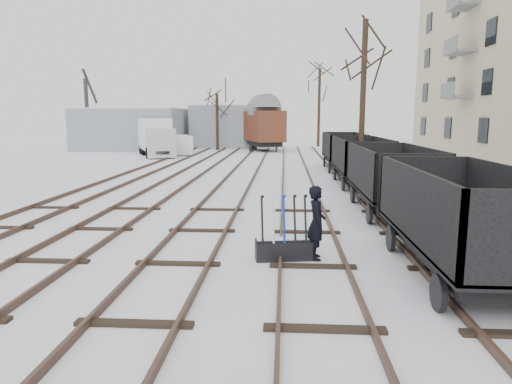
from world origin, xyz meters
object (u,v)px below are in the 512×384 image
at_px(lorry, 156,137).
at_px(crane, 89,129).
at_px(freight_wagon_a, 462,236).
at_px(worker, 317,223).
at_px(box_van_wagon, 264,125).
at_px(panel_van, 180,145).
at_px(ground_frame, 284,248).

height_order(lorry, crane, crane).
bearing_deg(lorry, freight_wagon_a, -86.92).
bearing_deg(freight_wagon_a, lorry, 116.86).
height_order(worker, box_van_wagon, box_van_wagon).
xyz_separation_m(worker, crane, (-20.10, 34.08, 1.20)).
relative_size(freight_wagon_a, crane, 0.71).
bearing_deg(worker, box_van_wagon, 1.32).
distance_m(panel_van, crane, 11.56).
xyz_separation_m(worker, freight_wagon_a, (2.90, -1.00, 0.00)).
distance_m(freight_wagon_a, lorry, 31.95).
height_order(ground_frame, lorry, lorry).
distance_m(box_van_wagon, panel_van, 8.83).
bearing_deg(crane, worker, -67.68).
height_order(ground_frame, crane, crane).
height_order(freight_wagon_a, lorry, lorry).
distance_m(lorry, crane, 10.81).
bearing_deg(ground_frame, freight_wagon_a, -23.12).
bearing_deg(panel_van, freight_wagon_a, -87.73).
bearing_deg(lorry, box_van_wagon, 12.78).
relative_size(worker, panel_van, 0.42).
bearing_deg(panel_van, worker, -92.00).
distance_m(ground_frame, crane, 39.32).
distance_m(worker, box_van_wagon, 34.17).
distance_m(worker, crane, 39.58).
distance_m(freight_wagon_a, box_van_wagon, 35.50).
height_order(box_van_wagon, lorry, box_van_wagon).
xyz_separation_m(box_van_wagon, crane, (-17.36, 0.06, -0.39)).
relative_size(ground_frame, freight_wagon_a, 0.27).
relative_size(ground_frame, crane, 0.19).
xyz_separation_m(ground_frame, freight_wagon_a, (3.65, -0.90, 0.58)).
xyz_separation_m(freight_wagon_a, crane, (-23.00, 35.07, 1.20)).
height_order(ground_frame, box_van_wagon, box_van_wagon).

